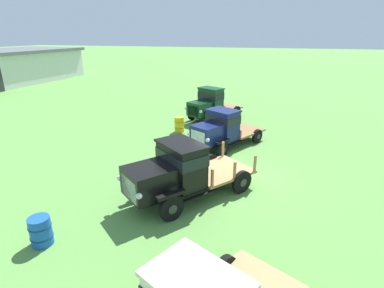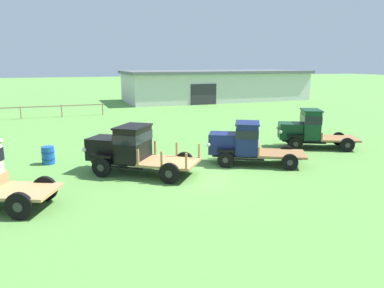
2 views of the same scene
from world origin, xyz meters
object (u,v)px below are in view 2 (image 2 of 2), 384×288
at_px(vintage_truck_midrow_center, 244,142).
at_px(vintage_truck_far_side, 308,129).
at_px(vintage_truck_second_in_line, 129,148).
at_px(farm_shed, 215,85).
at_px(oil_drum_near_fence, 250,140).
at_px(oil_drum_beside_row, 48,155).

bearing_deg(vintage_truck_midrow_center, vintage_truck_far_side, 20.13).
distance_m(vintage_truck_second_in_line, vintage_truck_far_side, 10.77).
distance_m(farm_shed, vintage_truck_second_in_line, 33.65).
xyz_separation_m(farm_shed, oil_drum_near_fence, (-9.42, -26.47, -1.47)).
height_order(vintage_truck_second_in_line, oil_drum_beside_row, vintage_truck_second_in_line).
bearing_deg(vintage_truck_second_in_line, vintage_truck_midrow_center, -4.17).
relative_size(vintage_truck_midrow_center, oil_drum_near_fence, 5.15).
bearing_deg(vintage_truck_far_side, vintage_truck_second_in_line, -172.08).
height_order(farm_shed, oil_drum_near_fence, farm_shed).
distance_m(vintage_truck_far_side, oil_drum_beside_row, 14.21).
height_order(oil_drum_beside_row, oil_drum_near_fence, oil_drum_near_fence).
height_order(farm_shed, vintage_truck_second_in_line, farm_shed).
bearing_deg(oil_drum_near_fence, vintage_truck_far_side, -19.35).
distance_m(oil_drum_beside_row, oil_drum_near_fence, 10.99).
bearing_deg(vintage_truck_far_side, oil_drum_near_fence, 160.65).
xyz_separation_m(farm_shed, vintage_truck_second_in_line, (-16.95, -29.05, -0.80)).
relative_size(vintage_truck_second_in_line, vintage_truck_midrow_center, 1.05).
bearing_deg(vintage_truck_midrow_center, farm_shed, 68.79).
distance_m(vintage_truck_midrow_center, vintage_truck_far_side, 5.48).
bearing_deg(vintage_truck_second_in_line, oil_drum_near_fence, 18.94).
height_order(vintage_truck_second_in_line, vintage_truck_far_side, vintage_truck_far_side).
xyz_separation_m(vintage_truck_midrow_center, oil_drum_near_fence, (2.02, 2.99, -0.60)).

